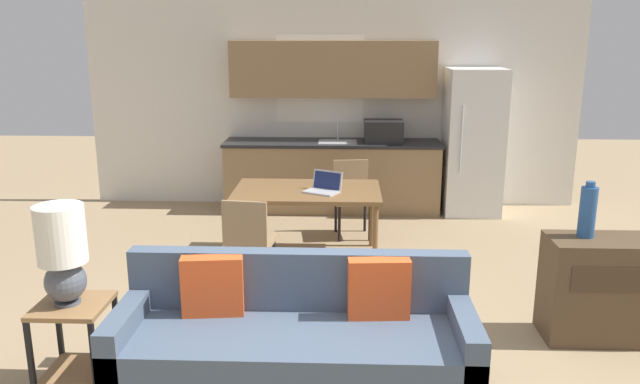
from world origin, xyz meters
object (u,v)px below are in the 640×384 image
Objects in this scene: side_table at (75,332)px; credenza at (615,289)px; refrigerator at (473,142)px; dining_table at (307,195)px; dining_chair_near_left at (249,237)px; vase at (588,211)px; table_lamp at (62,251)px; dining_chair_far_right at (352,194)px; laptop at (324,187)px; couch at (295,338)px.

side_table is 0.58× the size of credenza.
refrigerator is 2.67m from dining_table.
refrigerator is at bearing -126.93° from dining_chair_near_left.
vase is (3.50, 0.90, 0.58)m from side_table.
table_lamp reaches higher than vase.
side_table is at bearing -127.98° from refrigerator.
dining_chair_far_right is at bearing -113.82° from dining_chair_near_left.
laptop is at bearing 57.74° from side_table.
couch is 2.67× the size of dining_chair_far_right.
laptop is at bearing 143.06° from vase.
laptop is at bearing 87.39° from couch.
dining_table is 0.65× the size of couch.
side_table is 0.93× the size of table_lamp.
credenza is at bearing -11.64° from vase.
laptop reaches higher than dining_table.
credenza is at bearing 18.24° from couch.
table_lamp is 0.76× the size of dining_chair_near_left.
credenza is (2.40, -1.62, -0.27)m from dining_table.
dining_chair_near_left is (0.89, 1.69, -0.47)m from table_lamp.
table_lamp is at bearing -126.62° from dining_chair_far_right.
dining_table is 0.22m from laptop.
refrigerator is 5.41m from table_lamp.
dining_chair_far_right is (0.93, 1.57, 0.00)m from dining_chair_near_left.
dining_chair_near_left is at bearing 163.71° from credenza.
refrigerator is 2.16× the size of dining_chair_near_left.
dining_table is at bearing 145.94° from credenza.
credenza is at bearing -82.97° from refrigerator.
refrigerator is at bearing 51.81° from table_lamp.
laptop is (-0.29, -0.87, 0.30)m from dining_chair_far_right.
credenza is at bearing 12.74° from table_lamp.
dining_chair_near_left is at bearing -133.80° from refrigerator.
laptop is at bearing -134.24° from refrigerator.
credenza is 0.64m from vase.
laptop is at bearing 57.32° from table_lamp.
table_lamp is 3.90m from credenza.
side_table is (-1.41, -0.08, 0.05)m from couch.
table_lamp reaches higher than side_table.
refrigerator reaches higher than vase.
couch is 2.67× the size of dining_chair_near_left.
table_lamp reaches higher than dining_chair_far_right.
dining_chair_far_right is (0.46, 0.79, -0.19)m from dining_table.
dining_table is at bearing -114.45° from dining_chair_near_left.
table_lamp is (-0.02, 0.00, 0.55)m from side_table.
credenza is 1.22× the size of dining_chair_far_right.
couch is 1.41m from side_table.
couch is at bearing -88.43° from dining_table.
dining_table is (-1.98, -1.78, -0.25)m from refrigerator.
vase is (0.18, -3.35, 0.07)m from refrigerator.
dining_chair_near_left is at bearing -128.12° from dining_chair_far_right.
vase reaches higher than dining_chair_far_right.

